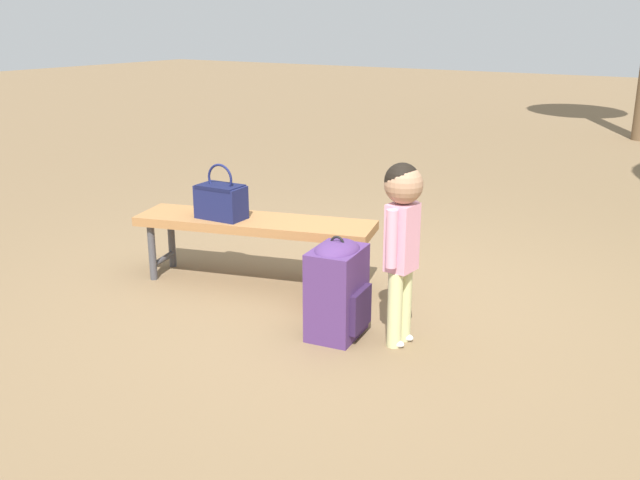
% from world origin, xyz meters
% --- Properties ---
extents(ground_plane, '(40.00, 40.00, 0.00)m').
position_xyz_m(ground_plane, '(0.00, 0.00, 0.00)').
color(ground_plane, brown).
rests_on(ground_plane, ground).
extents(park_bench, '(1.65, 0.83, 0.45)m').
position_xyz_m(park_bench, '(-0.64, 0.04, 0.39)').
color(park_bench, '#9E6B3D').
rests_on(park_bench, ground).
extents(handbag, '(0.33, 0.20, 0.37)m').
position_xyz_m(handbag, '(-0.84, -0.07, 0.58)').
color(handbag, '#191E4C').
rests_on(handbag, park_bench).
extents(child_standing, '(0.21, 0.27, 1.01)m').
position_xyz_m(child_standing, '(0.60, -0.29, 0.68)').
color(child_standing, '#CCCC8C').
rests_on(child_standing, ground).
extents(backpack_large, '(0.34, 0.38, 0.59)m').
position_xyz_m(backpack_large, '(0.26, -0.38, 0.29)').
color(backpack_large, '#4C2D66').
rests_on(backpack_large, ground).
extents(backpack_small, '(0.26, 0.27, 0.37)m').
position_xyz_m(backpack_small, '(-0.03, -0.07, 0.18)').
color(backpack_small, maroon).
rests_on(backpack_small, ground).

